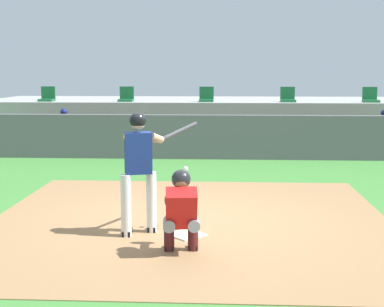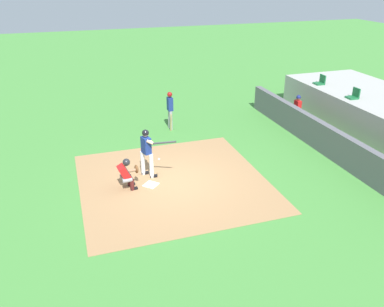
{
  "view_description": "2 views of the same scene",
  "coord_description": "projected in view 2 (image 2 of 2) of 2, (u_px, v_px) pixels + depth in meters",
  "views": [
    {
      "loc": [
        0.51,
        -8.72,
        2.4
      ],
      "look_at": [
        0.0,
        0.7,
        1.0
      ],
      "focal_mm": 52.5,
      "sensor_mm": 36.0,
      "label": 1
    },
    {
      "loc": [
        11.82,
        -3.16,
        6.81
      ],
      "look_at": [
        0.0,
        0.7,
        1.0
      ],
      "focal_mm": 37.0,
      "sensor_mm": 36.0,
      "label": 2
    }
  ],
  "objects": [
    {
      "name": "ground_plane",
      "position": [
        173.0,
        182.0,
        13.95
      ],
      "size": [
        80.0,
        80.0,
        0.0
      ],
      "primitive_type": "plane",
      "color": "#428438"
    },
    {
      "name": "dirt_infield",
      "position": [
        173.0,
        182.0,
        13.95
      ],
      "size": [
        6.4,
        6.4,
        0.01
      ],
      "primitive_type": "cube",
      "color": "#9E754C",
      "rests_on": "ground"
    },
    {
      "name": "home_plate",
      "position": [
        151.0,
        185.0,
        13.71
      ],
      "size": [
        0.62,
        0.62,
        0.02
      ],
      "primitive_type": "cube",
      "rotation": [
        0.0,
        0.0,
        0.79
      ],
      "color": "white",
      "rests_on": "dirt_infield"
    },
    {
      "name": "batter_at_plate",
      "position": [
        147.0,
        150.0,
        13.89
      ],
      "size": [
        1.06,
        1.09,
        1.8
      ],
      "color": "silver",
      "rests_on": "ground"
    },
    {
      "name": "catcher_crouched",
      "position": [
        127.0,
        173.0,
        13.27
      ],
      "size": [
        0.52,
        1.49,
        1.13
      ],
      "color": "gray",
      "rests_on": "ground"
    },
    {
      "name": "on_deck_batter",
      "position": [
        170.0,
        108.0,
        18.13
      ],
      "size": [
        0.58,
        0.23,
        1.79
      ],
      "color": "#99999E",
      "rests_on": "ground"
    },
    {
      "name": "dugout_wall",
      "position": [
        332.0,
        143.0,
        15.52
      ],
      "size": [
        13.0,
        0.3,
        1.2
      ],
      "primitive_type": "cube",
      "color": "#59595E",
      "rests_on": "ground"
    },
    {
      "name": "dugout_bench",
      "position": [
        352.0,
        149.0,
        15.96
      ],
      "size": [
        11.8,
        0.44,
        0.45
      ],
      "primitive_type": "cube",
      "color": "olive",
      "rests_on": "ground"
    },
    {
      "name": "dugout_player_0",
      "position": [
        295.0,
        108.0,
        19.28
      ],
      "size": [
        0.49,
        0.7,
        1.3
      ],
      "color": "#939399",
      "rests_on": "ground"
    },
    {
      "name": "stadium_seat_0",
      "position": [
        320.0,
        82.0,
        20.42
      ],
      "size": [
        0.46,
        0.46,
        0.48
      ],
      "color": "#196033",
      "rests_on": "stands_platform"
    },
    {
      "name": "stadium_seat_1",
      "position": [
        354.0,
        96.0,
        18.18
      ],
      "size": [
        0.46,
        0.46,
        0.48
      ],
      "color": "#196033",
      "rests_on": "stands_platform"
    }
  ]
}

